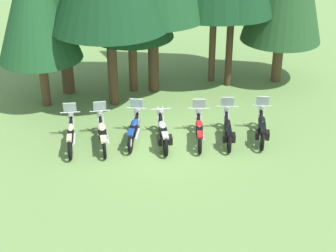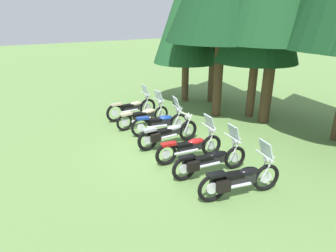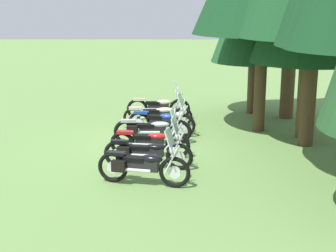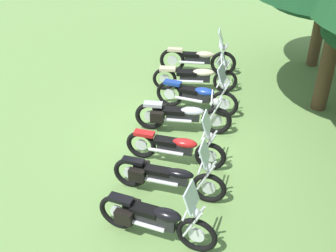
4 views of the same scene
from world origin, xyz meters
name	(u,v)px [view 1 (image 1 of 4)]	position (x,y,z in m)	size (l,w,h in m)	color
ground_plane	(166,143)	(0.00, 0.00, 0.00)	(80.00, 80.00, 0.00)	#6B934C
motorcycle_0	(71,134)	(-3.20, 0.13, 0.48)	(0.68, 2.26, 1.39)	black
motorcycle_1	(102,133)	(-2.15, 0.14, 0.46)	(0.71, 2.34, 1.34)	black
motorcycle_2	(134,129)	(-1.07, 0.26, 0.48)	(0.76, 2.15, 1.37)	black
motorcycle_3	(163,132)	(-0.11, -0.05, 0.45)	(0.70, 2.32, 1.02)	black
motorcycle_4	(199,130)	(1.14, -0.01, 0.45)	(0.74, 2.21, 1.35)	black
motorcycle_5	(228,129)	(2.12, -0.09, 0.45)	(0.81, 2.29, 1.36)	black
motorcycle_6	(262,127)	(3.30, -0.13, 0.48)	(0.87, 2.18, 1.38)	black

